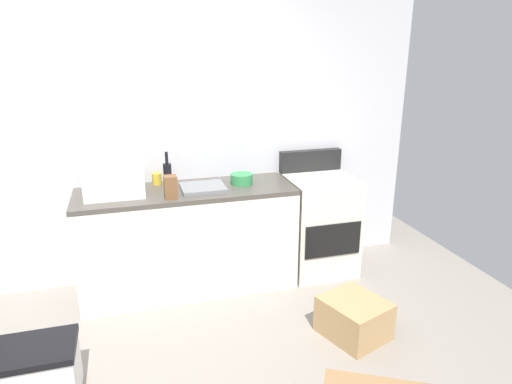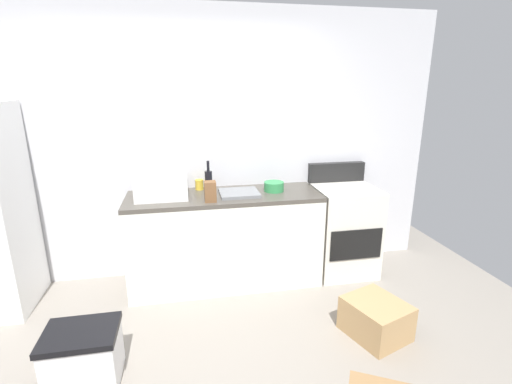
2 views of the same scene
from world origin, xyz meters
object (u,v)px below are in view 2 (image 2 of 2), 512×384
object	(u,v)px
cardboard_box_large	(376,318)
coffee_mug	(199,185)
stove_oven	(343,228)
wine_bottle	(209,181)
knife_block	(210,192)
storage_bin	(84,356)
mixing_bowl	(274,187)
microwave	(161,183)

from	to	relation	value
cardboard_box_large	coffee_mug	bearing A→B (deg)	135.10
stove_oven	wine_bottle	xyz separation A→B (m)	(-1.35, 0.12, 0.54)
knife_block	storage_bin	bearing A→B (deg)	-134.62
coffee_mug	cardboard_box_large	xyz separation A→B (m)	(1.27, -1.26, -0.81)
wine_bottle	mixing_bowl	world-z (taller)	wine_bottle
coffee_mug	storage_bin	bearing A→B (deg)	-122.29
microwave	cardboard_box_large	xyz separation A→B (m)	(1.61, -1.06, -0.89)
knife_block	cardboard_box_large	world-z (taller)	knife_block
wine_bottle	cardboard_box_large	bearing A→B (deg)	-44.78
microwave	mixing_bowl	distance (m)	1.05
coffee_mug	knife_block	size ratio (longest dim) A/B	0.56
microwave	coffee_mug	xyz separation A→B (m)	(0.34, 0.20, -0.09)
microwave	storage_bin	world-z (taller)	microwave
microwave	wine_bottle	world-z (taller)	wine_bottle
coffee_mug	cardboard_box_large	size ratio (longest dim) A/B	0.23
stove_oven	coffee_mug	bearing A→B (deg)	171.80
wine_bottle	storage_bin	size ratio (longest dim) A/B	0.65
mixing_bowl	cardboard_box_large	bearing A→B (deg)	-62.28
knife_block	storage_bin	distance (m)	1.53
stove_oven	knife_block	world-z (taller)	stove_oven
storage_bin	wine_bottle	bearing A→B (deg)	53.26
cardboard_box_large	storage_bin	bearing A→B (deg)	-178.12
mixing_bowl	cardboard_box_large	xyz separation A→B (m)	(0.56, -1.07, -0.80)
wine_bottle	mixing_bowl	bearing A→B (deg)	-9.09
coffee_mug	mixing_bowl	world-z (taller)	coffee_mug
microwave	knife_block	size ratio (longest dim) A/B	2.56
wine_bottle	knife_block	distance (m)	0.31
coffee_mug	knife_block	xyz separation A→B (m)	(0.08, -0.40, 0.04)
mixing_bowl	stove_oven	bearing A→B (deg)	-1.41
microwave	wine_bottle	bearing A→B (deg)	14.51
coffee_mug	microwave	bearing A→B (deg)	-149.67
mixing_bowl	storage_bin	size ratio (longest dim) A/B	0.41
coffee_mug	storage_bin	xyz separation A→B (m)	(-0.84, -1.33, -0.76)
storage_bin	stove_oven	bearing A→B (deg)	26.27
wine_bottle	coffee_mug	world-z (taller)	wine_bottle
knife_block	coffee_mug	bearing A→B (deg)	100.94
stove_oven	mixing_bowl	size ratio (longest dim) A/B	5.79
coffee_mug	mixing_bowl	distance (m)	0.73
microwave	wine_bottle	xyz separation A→B (m)	(0.43, 0.11, -0.03)
stove_oven	coffee_mug	size ratio (longest dim) A/B	11.00
knife_block	cardboard_box_large	distance (m)	1.70
microwave	coffee_mug	distance (m)	0.41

